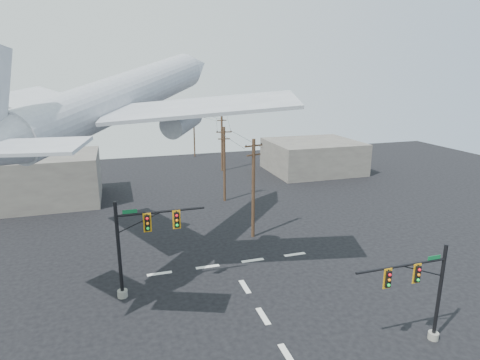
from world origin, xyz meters
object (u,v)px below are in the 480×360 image
object	(u,v)px
utility_pole_a	(253,187)
utility_pole_c	(222,140)
signal_mast_far	(138,246)
utility_pole_b	(224,163)
signal_mast_near	(423,294)
utility_pole_d	(194,135)
airliner	(124,97)

from	to	relation	value
utility_pole_a	utility_pole_c	size ratio (longest dim) A/B	0.99
signal_mast_far	utility_pole_c	distance (m)	38.71
utility_pole_b	signal_mast_far	bearing A→B (deg)	-111.13
signal_mast_near	utility_pole_a	xyz separation A→B (m)	(-4.13, 18.31, 1.76)
signal_mast_near	utility_pole_b	distance (m)	30.57
utility_pole_d	signal_mast_near	bearing A→B (deg)	-95.94
utility_pole_a	utility_pole_b	size ratio (longest dim) A/B	1.04
utility_pole_b	airliner	xyz separation A→B (m)	(-11.79, -14.87, 9.09)
signal_mast_far	utility_pole_c	world-z (taller)	utility_pole_c
utility_pole_c	utility_pole_d	xyz separation A→B (m)	(-2.16, 12.79, -1.01)
utility_pole_b	utility_pole_d	distance (m)	28.59
signal_mast_near	airliner	size ratio (longest dim) A/B	0.25
utility_pole_c	airliner	world-z (taller)	airliner
signal_mast_near	utility_pole_c	world-z (taller)	utility_pole_c
utility_pole_b	airliner	world-z (taller)	airliner
signal_mast_far	utility_pole_c	xyz separation A→B (m)	(15.47, 35.46, 1.30)
signal_mast_far	utility_pole_c	bearing A→B (deg)	66.43
utility_pole_a	utility_pole_d	xyz separation A→B (m)	(1.97, 40.50, -0.96)
signal_mast_far	utility_pole_d	distance (m)	50.06
signal_mast_far	utility_pole_a	bearing A→B (deg)	34.36
signal_mast_near	utility_pole_d	size ratio (longest dim) A/B	0.79
utility_pole_d	utility_pole_b	bearing A→B (deg)	-101.36
signal_mast_far	airliner	bearing A→B (deg)	91.56
signal_mast_near	utility_pole_a	size ratio (longest dim) A/B	0.64
signal_mast_near	signal_mast_far	xyz separation A→B (m)	(-15.47, 10.56, 0.51)
utility_pole_c	airliner	distance (m)	35.47
utility_pole_a	utility_pole_b	distance (m)	11.98
airliner	utility_pole_a	bearing A→B (deg)	-37.97
signal_mast_near	airliner	distance (m)	24.38
signal_mast_far	airliner	size ratio (longest dim) A/B	0.28
signal_mast_near	utility_pole_b	size ratio (longest dim) A/B	0.67
airliner	utility_pole_c	bearing A→B (deg)	10.87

